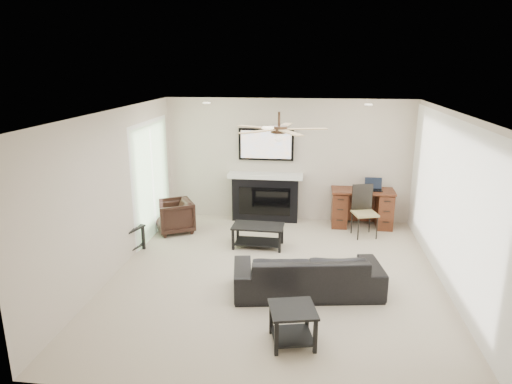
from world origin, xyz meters
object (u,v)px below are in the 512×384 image
at_px(desk, 362,208).
at_px(fireplace_unit, 265,176).
at_px(coffee_table, 258,236).
at_px(armchair, 174,216).
at_px(sofa, 307,273).

bearing_deg(desk, fireplace_unit, 176.15).
relative_size(fireplace_unit, desk, 1.57).
relative_size(coffee_table, fireplace_unit, 0.47).
bearing_deg(coffee_table, desk, 36.18).
height_order(armchair, fireplace_unit, fireplace_unit).
bearing_deg(sofa, armchair, -48.52).
height_order(sofa, desk, desk).
xyz_separation_m(sofa, armchair, (-2.60, 2.15, 0.01)).
height_order(coffee_table, desk, desk).
bearing_deg(fireplace_unit, desk, -3.85).
bearing_deg(desk, coffee_table, -145.81).
relative_size(coffee_table, desk, 0.74).
height_order(fireplace_unit, desk, fireplace_unit).
xyz_separation_m(coffee_table, fireplace_unit, (-0.03, 1.44, 0.75)).
bearing_deg(desk, armchair, -168.18).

